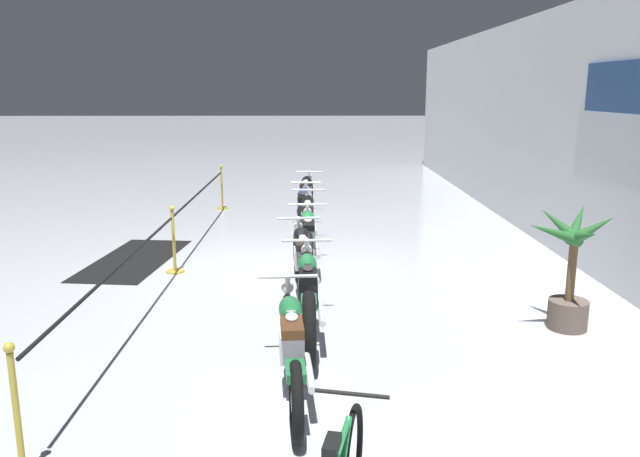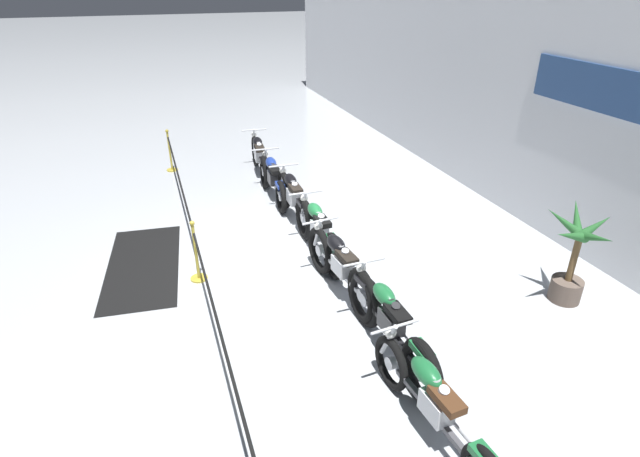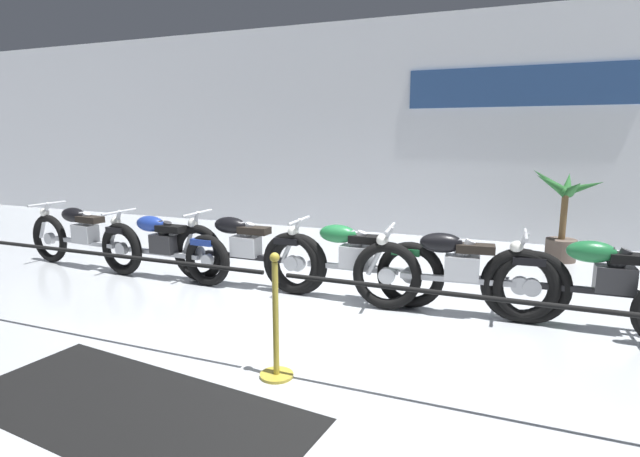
% 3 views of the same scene
% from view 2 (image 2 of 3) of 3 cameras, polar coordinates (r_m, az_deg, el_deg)
% --- Properties ---
extents(ground_plane, '(120.00, 120.00, 0.00)m').
position_cam_2_polar(ground_plane, '(8.71, -4.62, -3.62)').
color(ground_plane, '#B2B7BC').
extents(back_wall, '(28.00, 0.29, 4.20)m').
position_cam_2_polar(back_wall, '(10.31, 24.20, 11.71)').
color(back_wall, white).
rests_on(back_wall, ground).
extents(motorcycle_black_0, '(2.35, 0.62, 0.96)m').
position_cam_2_polar(motorcycle_black_0, '(12.30, -6.95, 8.15)').
color(motorcycle_black_0, black).
rests_on(motorcycle_black_0, ground).
extents(motorcycle_blue_1, '(2.23, 0.62, 0.92)m').
position_cam_2_polar(motorcycle_blue_1, '(10.95, -5.36, 5.67)').
color(motorcycle_blue_1, black).
rests_on(motorcycle_blue_1, ground).
extents(motorcycle_black_2, '(2.20, 0.62, 0.97)m').
position_cam_2_polar(motorcycle_black_2, '(9.86, -3.07, 3.42)').
color(motorcycle_black_2, black).
rests_on(motorcycle_black_2, ground).
extents(motorcycle_green_3, '(2.19, 0.62, 0.97)m').
position_cam_2_polar(motorcycle_green_3, '(8.58, -0.16, -0.39)').
color(motorcycle_green_3, black).
rests_on(motorcycle_green_3, ground).
extents(motorcycle_black_4, '(2.32, 0.62, 0.97)m').
position_cam_2_polar(motorcycle_black_4, '(7.55, 2.39, -4.50)').
color(motorcycle_black_4, black).
rests_on(motorcycle_black_4, ground).
extents(motorcycle_green_5, '(2.44, 0.62, 0.98)m').
position_cam_2_polar(motorcycle_green_5, '(6.49, 7.88, -10.76)').
color(motorcycle_green_5, black).
rests_on(motorcycle_green_5, ground).
extents(motorcycle_green_6, '(2.34, 0.62, 0.91)m').
position_cam_2_polar(motorcycle_green_6, '(5.61, 12.78, -19.00)').
color(motorcycle_green_6, black).
rests_on(motorcycle_green_6, ground).
extents(potted_palm_left_of_row, '(1.10, 1.06, 1.50)m').
position_cam_2_polar(potted_palm_left_of_row, '(8.21, 26.90, -3.16)').
color(potted_palm_left_of_row, brown).
rests_on(potted_palm_left_of_row, ground).
extents(stanchion_far_left, '(10.63, 0.28, 1.05)m').
position_cam_2_polar(stanchion_far_left, '(9.36, -15.21, 2.83)').
color(stanchion_far_left, gold).
rests_on(stanchion_far_left, ground).
extents(stanchion_mid_left, '(0.28, 0.28, 1.05)m').
position_cam_2_polar(stanchion_mid_left, '(8.23, -13.89, -3.51)').
color(stanchion_mid_left, gold).
rests_on(stanchion_mid_left, ground).
extents(floor_banner, '(2.86, 1.46, 0.01)m').
position_cam_2_polar(floor_banner, '(9.06, -19.56, -3.95)').
color(floor_banner, black).
rests_on(floor_banner, ground).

